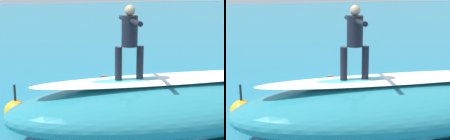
# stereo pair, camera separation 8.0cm
# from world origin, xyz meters

# --- Properties ---
(ground_plane) EXTENTS (120.00, 120.00, 0.00)m
(ground_plane) POSITION_xyz_m (0.00, 0.00, 0.00)
(ground_plane) COLOR teal
(wave_crest) EXTENTS (8.22, 4.20, 1.28)m
(wave_crest) POSITION_xyz_m (0.24, 2.44, 0.64)
(wave_crest) COLOR teal
(wave_crest) RESTS_ON ground_plane
(wave_foam_lip) EXTENTS (6.75, 2.10, 0.08)m
(wave_foam_lip) POSITION_xyz_m (0.24, 2.44, 1.32)
(wave_foam_lip) COLOR white
(wave_foam_lip) RESTS_ON wave_crest
(surfboard_riding) EXTENTS (2.23, 0.85, 0.09)m
(surfboard_riding) POSITION_xyz_m (1.30, 2.27, 1.33)
(surfboard_riding) COLOR #33B2D1
(surfboard_riding) RESTS_ON wave_crest
(surfer_riding) EXTENTS (0.66, 1.59, 1.68)m
(surfer_riding) POSITION_xyz_m (1.30, 2.27, 2.35)
(surfer_riding) COLOR black
(surfer_riding) RESTS_ON surfboard_riding
(surfboard_paddling) EXTENTS (1.78, 2.27, 0.10)m
(surfboard_paddling) POSITION_xyz_m (0.62, -1.43, 0.05)
(surfboard_paddling) COLOR #E0563D
(surfboard_paddling) RESTS_ON ground_plane
(surfer_paddling) EXTENTS (1.10, 1.50, 0.30)m
(surfer_paddling) POSITION_xyz_m (0.69, -1.32, 0.23)
(surfer_paddling) COLOR black
(surfer_paddling) RESTS_ON surfboard_paddling
(buoy_marker) EXTENTS (0.60, 0.60, 1.02)m
(buoy_marker) POSITION_xyz_m (3.67, 0.48, 0.30)
(buoy_marker) COLOR orange
(buoy_marker) RESTS_ON ground_plane
(foam_patch_near) EXTENTS (1.42, 1.43, 0.10)m
(foam_patch_near) POSITION_xyz_m (-0.30, 2.72, 0.05)
(foam_patch_near) COLOR white
(foam_patch_near) RESTS_ON ground_plane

